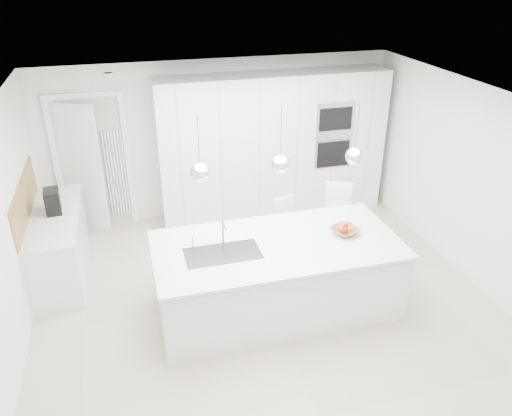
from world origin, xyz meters
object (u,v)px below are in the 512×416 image
object	(u,v)px
espresso_machine	(53,201)
fruit_bowl	(345,231)
bar_stool_right	(340,224)
island_base	(278,280)
bar_stool_left	(286,236)

from	to	relation	value
espresso_machine	fruit_bowl	bearing A→B (deg)	-29.04
espresso_machine	bar_stool_right	distance (m)	3.80
bar_stool_right	island_base	bearing A→B (deg)	-122.26
island_base	bar_stool_right	bearing A→B (deg)	35.54
fruit_bowl	espresso_machine	bearing A→B (deg)	155.82
island_base	espresso_machine	distance (m)	3.04
island_base	bar_stool_right	size ratio (longest dim) A/B	2.49
bar_stool_left	espresso_machine	bearing A→B (deg)	148.13
island_base	fruit_bowl	size ratio (longest dim) A/B	9.02
fruit_bowl	espresso_machine	size ratio (longest dim) A/B	1.01
bar_stool_right	bar_stool_left	bearing A→B (deg)	-158.33
island_base	espresso_machine	size ratio (longest dim) A/B	9.12
island_base	espresso_machine	xyz separation A→B (m)	(-2.53, 1.56, 0.62)
espresso_machine	bar_stool_right	size ratio (longest dim) A/B	0.27
bar_stool_right	fruit_bowl	bearing A→B (deg)	-90.09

